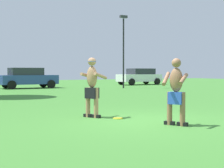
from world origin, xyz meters
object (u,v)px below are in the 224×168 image
Objects in this scene: player_with_cap at (92,84)px; lamp_post at (123,44)px; car_white_far_end at (140,76)px; player_in_blue at (176,90)px; frisbee at (118,118)px; car_blue_near_post at (28,78)px.

lamp_post reaches higher than player_with_cap.
car_white_far_end is (14.17, 18.41, -0.12)m from player_with_cap.
player_in_blue is 24.42m from car_white_far_end.
car_white_far_end is at bearing 54.27° from frisbee.
car_blue_near_post is at bearing -173.06° from car_white_far_end.
car_blue_near_post is at bearing 152.79° from lamp_post.
frisbee is at bearing -121.99° from lamp_post.
player_with_cap reaches higher than car_white_far_end.
frisbee is 17.78m from car_blue_near_post.
car_white_far_end is 0.77× the size of lamp_post.
car_blue_near_post is at bearing 85.11° from player_in_blue.
player_with_cap is at bearing -127.59° from car_white_far_end.
car_blue_near_post is 11.45m from car_white_far_end.
car_blue_near_post reaches higher than frisbee.
player_in_blue is 5.89× the size of frisbee.
car_white_far_end is at bearing 44.95° from lamp_post.
car_white_far_end is at bearing 52.41° from player_with_cap.
frisbee is (-0.65, 1.67, -0.84)m from player_in_blue.
player_in_blue is (1.15, -2.26, -0.09)m from player_with_cap.
lamp_post is (8.89, 14.22, 3.46)m from frisbee.
player_with_cap reaches higher than frisbee.
lamp_post reaches higher than player_in_blue.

